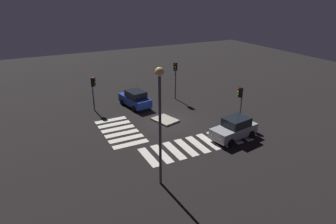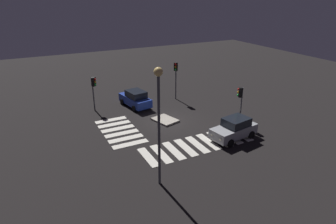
{
  "view_description": "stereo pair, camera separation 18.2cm",
  "coord_description": "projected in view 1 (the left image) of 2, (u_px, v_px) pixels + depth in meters",
  "views": [
    {
      "loc": [
        24.57,
        -12.67,
        12.32
      ],
      "look_at": [
        0.0,
        0.0,
        1.0
      ],
      "focal_mm": 31.88,
      "sensor_mm": 36.0,
      "label": 1
    },
    {
      "loc": [
        24.65,
        -12.5,
        12.32
      ],
      "look_at": [
        0.0,
        0.0,
        1.0
      ],
      "focal_mm": 31.88,
      "sensor_mm": 36.0,
      "label": 2
    }
  ],
  "objects": [
    {
      "name": "car_blue",
      "position": [
        135.0,
        99.0,
        33.68
      ],
      "size": [
        4.61,
        2.63,
        1.92
      ],
      "rotation": [
        0.0,
        0.0,
        3.31
      ],
      "color": "#1E389E",
      "rests_on": "ground"
    },
    {
      "name": "traffic_light_west",
      "position": [
        175.0,
        72.0,
        35.05
      ],
      "size": [
        0.53,
        0.54,
        4.54
      ],
      "rotation": [
        0.0,
        0.0,
        -0.61
      ],
      "color": "#47474C",
      "rests_on": "ground"
    },
    {
      "name": "street_lamp",
      "position": [
        160.0,
        109.0,
        18.43
      ],
      "size": [
        0.56,
        0.56,
        8.15
      ],
      "color": "#47474C",
      "rests_on": "ground"
    },
    {
      "name": "car_silver",
      "position": [
        234.0,
        129.0,
        26.43
      ],
      "size": [
        2.59,
        4.59,
        1.91
      ],
      "rotation": [
        0.0,
        0.0,
        -1.41
      ],
      "color": "#9EA0A5",
      "rests_on": "ground"
    },
    {
      "name": "crosswalk_side",
      "position": [
        198.0,
        144.0,
        25.66
      ],
      "size": [
        3.2,
        9.9,
        0.02
      ],
      "color": "silver",
      "rests_on": "ground"
    },
    {
      "name": "ground_plane",
      "position": [
        168.0,
        121.0,
        30.25
      ],
      "size": [
        80.0,
        80.0,
        0.0
      ],
      "primitive_type": "plane",
      "color": "black"
    },
    {
      "name": "crosswalk_near",
      "position": [
        120.0,
        131.0,
        28.08
      ],
      "size": [
        6.45,
        3.2,
        0.02
      ],
      "color": "silver",
      "rests_on": "ground"
    },
    {
      "name": "traffic_island",
      "position": [
        165.0,
        120.0,
        30.29
      ],
      "size": [
        2.84,
        2.42,
        0.18
      ],
      "color": "gray",
      "rests_on": "ground"
    },
    {
      "name": "traffic_light_north",
      "position": [
        240.0,
        96.0,
        28.67
      ],
      "size": [
        0.54,
        0.53,
        3.76
      ],
      "rotation": [
        0.0,
        0.0,
        -2.12
      ],
      "color": "#47474C",
      "rests_on": "ground"
    },
    {
      "name": "traffic_light_south",
      "position": [
        93.0,
        86.0,
        31.81
      ],
      "size": [
        0.53,
        0.54,
        3.77
      ],
      "rotation": [
        0.0,
        0.0,
        0.75
      ],
      "color": "#47474C",
      "rests_on": "ground"
    }
  ]
}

